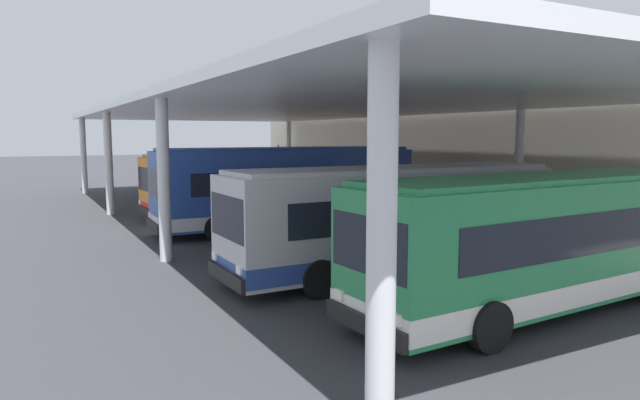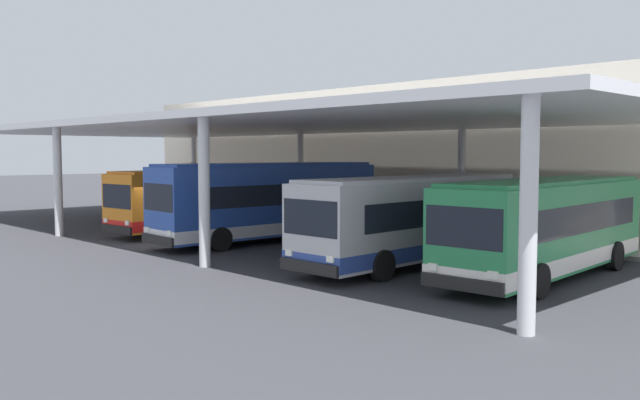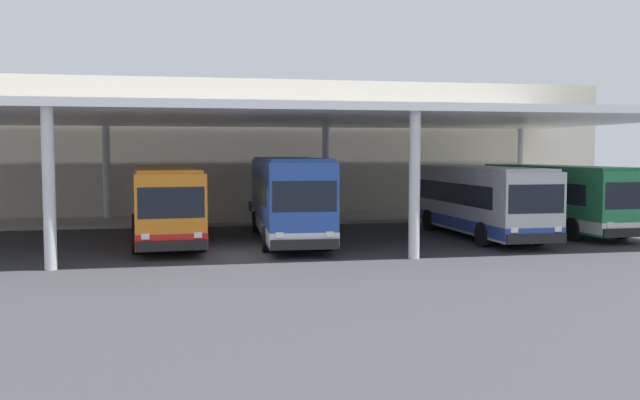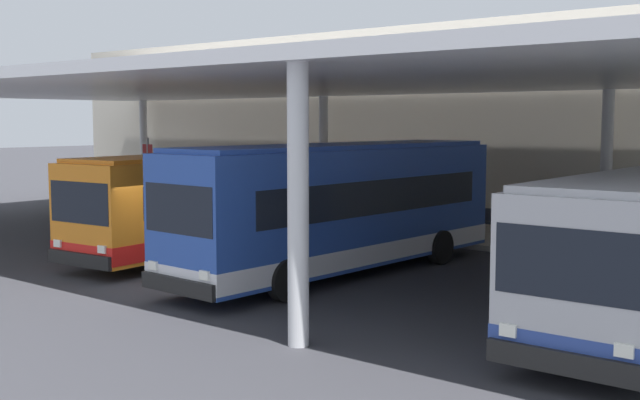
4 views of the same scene
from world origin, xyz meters
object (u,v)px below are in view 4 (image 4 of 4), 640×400
at_px(bus_second_bay, 341,207).
at_px(bench_waiting, 481,221).
at_px(trash_bin, 543,225).
at_px(bus_nearest_bay, 214,201).
at_px(banner_sign, 148,167).

relative_size(bus_second_bay, bench_waiting, 6.34).
bearing_deg(bus_second_bay, trash_bin, 76.01).
height_order(bus_nearest_bay, bench_waiting, bus_nearest_bay).
relative_size(bus_nearest_bay, banner_sign, 3.34).
distance_m(trash_bin, banner_sign, 19.66).
height_order(trash_bin, banner_sign, banner_sign).
relative_size(bus_nearest_bay, bench_waiting, 5.94).
xyz_separation_m(bus_nearest_bay, banner_sign, (-12.25, 7.19, 0.32)).
bearing_deg(trash_bin, bus_nearest_bay, -131.50).
xyz_separation_m(trash_bin, banner_sign, (-19.58, -1.10, 1.30)).
relative_size(trash_bin, banner_sign, 0.31).
bearing_deg(banner_sign, bench_waiting, 2.89).
xyz_separation_m(bus_second_bay, trash_bin, (2.11, 8.47, -1.16)).
bearing_deg(trash_bin, banner_sign, -176.79).
bearing_deg(bench_waiting, bus_nearest_bay, -122.49).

